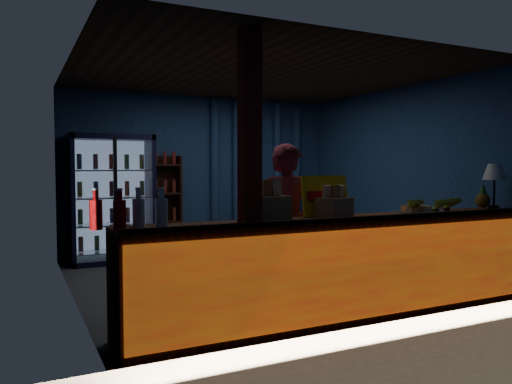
% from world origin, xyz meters
% --- Properties ---
extents(ground, '(4.60, 4.60, 0.00)m').
position_xyz_m(ground, '(0.00, 0.00, 0.00)').
color(ground, '#515154').
rests_on(ground, ground).
extents(room_walls, '(4.60, 4.60, 4.60)m').
position_xyz_m(room_walls, '(0.00, 0.00, 1.57)').
color(room_walls, navy).
rests_on(room_walls, ground).
extents(counter, '(4.40, 0.57, 0.99)m').
position_xyz_m(counter, '(0.00, -1.91, 0.48)').
color(counter, brown).
rests_on(counter, ground).
extents(support_post, '(0.16, 0.16, 2.60)m').
position_xyz_m(support_post, '(-1.05, -1.90, 1.30)').
color(support_post, maroon).
rests_on(support_post, ground).
extents(beverage_cooler, '(1.20, 0.62, 1.90)m').
position_xyz_m(beverage_cooler, '(-1.55, 1.92, 0.93)').
color(beverage_cooler, black).
rests_on(beverage_cooler, ground).
extents(bottle_shelf, '(0.50, 0.28, 1.60)m').
position_xyz_m(bottle_shelf, '(-0.70, 2.06, 0.79)').
color(bottle_shelf, '#371A11').
rests_on(bottle_shelf, ground).
extents(curtain_folds, '(1.74, 0.14, 2.50)m').
position_xyz_m(curtain_folds, '(1.00, 2.14, 1.30)').
color(curtain_folds, navy).
rests_on(curtain_folds, room_walls).
extents(framed_picture, '(0.36, 0.04, 0.28)m').
position_xyz_m(framed_picture, '(0.85, 2.10, 1.75)').
color(framed_picture, '#B6942D').
rests_on(framed_picture, room_walls).
extents(shopkeeper, '(0.68, 0.53, 1.66)m').
position_xyz_m(shopkeeper, '(-0.35, -1.35, 0.83)').
color(shopkeeper, maroon).
rests_on(shopkeeper, ground).
extents(green_chair, '(0.77, 0.78, 0.53)m').
position_xyz_m(green_chair, '(1.90, 1.28, 0.27)').
color(green_chair, '#59B364').
rests_on(green_chair, ground).
extents(side_table, '(0.68, 0.56, 0.64)m').
position_xyz_m(side_table, '(0.57, 1.52, 0.27)').
color(side_table, '#371A11').
rests_on(side_table, ground).
extents(yellow_sign, '(0.50, 0.12, 0.39)m').
position_xyz_m(yellow_sign, '(-0.14, -1.68, 1.15)').
color(yellow_sign, yellow).
rests_on(yellow_sign, counter).
extents(soda_bottles, '(0.59, 0.18, 0.32)m').
position_xyz_m(soda_bottles, '(-2.05, -1.82, 1.08)').
color(soda_bottles, '#BD0C0E').
rests_on(soda_bottles, counter).
extents(snack_box_left, '(0.38, 0.33, 0.36)m').
position_xyz_m(snack_box_left, '(-0.84, -1.81, 1.08)').
color(snack_box_left, '#9D734C').
rests_on(snack_box_left, counter).
extents(snack_box_centre, '(0.34, 0.30, 0.30)m').
position_xyz_m(snack_box_centre, '(-0.13, -1.83, 1.06)').
color(snack_box_centre, '#9D734C').
rests_on(snack_box_centre, counter).
extents(pastry_tray, '(0.47, 0.47, 0.08)m').
position_xyz_m(pastry_tray, '(0.89, -1.85, 0.98)').
color(pastry_tray, silver).
rests_on(pastry_tray, counter).
extents(banana_bunches, '(0.78, 0.30, 0.17)m').
position_xyz_m(banana_bunches, '(1.06, -1.90, 1.03)').
color(banana_bunches, gold).
rests_on(banana_bunches, counter).
extents(table_lamp, '(0.26, 0.26, 0.51)m').
position_xyz_m(table_lamp, '(2.05, -1.84, 1.35)').
color(table_lamp, black).
rests_on(table_lamp, counter).
extents(pineapple, '(0.17, 0.17, 0.28)m').
position_xyz_m(pineapple, '(1.98, -1.74, 1.07)').
color(pineapple, brown).
rests_on(pineapple, counter).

